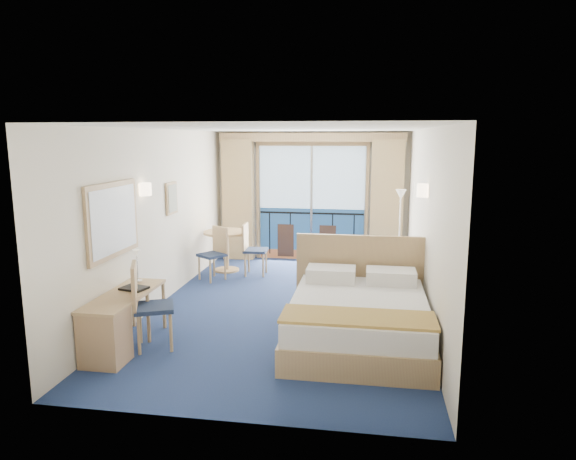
% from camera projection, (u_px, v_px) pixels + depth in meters
% --- Properties ---
extents(floor, '(6.50, 6.50, 0.00)m').
position_uv_depth(floor, '(287.00, 308.00, 7.87)').
color(floor, navy).
rests_on(floor, ground).
extents(room_walls, '(4.04, 6.54, 2.72)m').
position_uv_depth(room_walls, '(287.00, 192.00, 7.55)').
color(room_walls, white).
rests_on(room_walls, ground).
extents(balcony_door, '(2.36, 0.03, 2.52)m').
position_uv_depth(balcony_door, '(311.00, 207.00, 10.79)').
color(balcony_door, navy).
rests_on(balcony_door, room_walls).
extents(curtain_left, '(0.65, 0.22, 2.55)m').
position_uv_depth(curtain_left, '(238.00, 200.00, 10.87)').
color(curtain_left, tan).
rests_on(curtain_left, room_walls).
extents(curtain_right, '(0.65, 0.22, 2.55)m').
position_uv_depth(curtain_right, '(387.00, 203.00, 10.38)').
color(curtain_right, tan).
rests_on(curtain_right, room_walls).
extents(pelmet, '(3.80, 0.25, 0.18)m').
position_uv_depth(pelmet, '(311.00, 137.00, 10.42)').
color(pelmet, tan).
rests_on(pelmet, room_walls).
extents(mirror, '(0.05, 1.25, 0.95)m').
position_uv_depth(mirror, '(113.00, 220.00, 6.44)').
color(mirror, tan).
rests_on(mirror, room_walls).
extents(wall_print, '(0.04, 0.42, 0.52)m').
position_uv_depth(wall_print, '(172.00, 198.00, 8.33)').
color(wall_print, tan).
rests_on(wall_print, room_walls).
extents(sconce_left, '(0.18, 0.18, 0.18)m').
position_uv_depth(sconce_left, '(145.00, 189.00, 7.26)').
color(sconce_left, '#FFDCB2').
rests_on(sconce_left, room_walls).
extents(sconce_right, '(0.18, 0.18, 0.18)m').
position_uv_depth(sconce_right, '(423.00, 190.00, 7.09)').
color(sconce_right, '#FFDCB2').
rests_on(sconce_right, room_walls).
extents(bed, '(1.89, 2.25, 1.19)m').
position_uv_depth(bed, '(359.00, 317.00, 6.50)').
color(bed, tan).
rests_on(bed, ground).
extents(nightstand, '(0.44, 0.42, 0.58)m').
position_uv_depth(nightstand, '(404.00, 290.00, 7.77)').
color(nightstand, tan).
rests_on(nightstand, ground).
extents(phone, '(0.19, 0.17, 0.07)m').
position_uv_depth(phone, '(402.00, 270.00, 7.70)').
color(phone, beige).
rests_on(phone, nightstand).
extents(armchair, '(0.95, 0.97, 0.71)m').
position_uv_depth(armchair, '(389.00, 264.00, 9.14)').
color(armchair, '#4F5660').
rests_on(armchair, ground).
extents(floor_lamp, '(0.22, 0.22, 1.61)m').
position_uv_depth(floor_lamp, '(400.00, 210.00, 9.72)').
color(floor_lamp, silver).
rests_on(floor_lamp, ground).
extents(desk, '(0.50, 1.45, 0.68)m').
position_uv_depth(desk, '(109.00, 329.00, 5.96)').
color(desk, tan).
rests_on(desk, ground).
extents(desk_chair, '(0.61, 0.61, 1.08)m').
position_uv_depth(desk_chair, '(146.00, 301.00, 6.26)').
color(desk_chair, '#1D2A45').
rests_on(desk_chair, ground).
extents(folder, '(0.36, 0.31, 0.03)m').
position_uv_depth(folder, '(134.00, 288.00, 6.48)').
color(folder, black).
rests_on(folder, desk).
extents(desk_lamp, '(0.11, 0.11, 0.43)m').
position_uv_depth(desk_lamp, '(137.00, 259.00, 6.71)').
color(desk_lamp, silver).
rests_on(desk_lamp, desk).
extents(round_table, '(0.87, 0.87, 0.79)m').
position_uv_depth(round_table, '(226.00, 241.00, 9.95)').
color(round_table, tan).
rests_on(round_table, ground).
extents(table_chair_a, '(0.44, 0.43, 0.98)m').
position_uv_depth(table_chair_a, '(251.00, 246.00, 9.69)').
color(table_chair_a, '#1D2A45').
rests_on(table_chair_a, ground).
extents(table_chair_b, '(0.58, 0.59, 0.97)m').
position_uv_depth(table_chair_b, '(215.00, 250.00, 9.39)').
color(table_chair_b, '#1D2A45').
rests_on(table_chair_b, ground).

